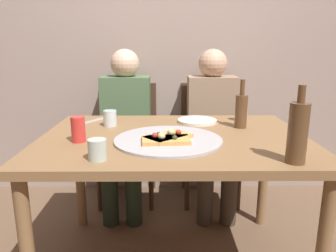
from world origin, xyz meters
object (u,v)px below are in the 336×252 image
pizza_slice_last (165,139)px  guest_in_beanie (213,122)px  chair_left (128,134)px  wine_bottle (298,132)px  table_knife (91,121)px  pizza_slice_extra (168,136)px  dining_table (174,151)px  plate_stack (197,121)px  wine_glass (97,150)px  pizza_tray (168,140)px  beer_bottle (241,110)px  chair_right (209,134)px  soda_can (78,129)px  tumbler_far (242,112)px  guest_in_sweater (125,123)px  tumbler_near (110,118)px

pizza_slice_last → guest_in_beanie: bearing=68.4°
pizza_slice_last → chair_left: 1.10m
wine_bottle → table_knife: 1.19m
pizza_slice_extra → dining_table: bearing=73.9°
wine_bottle → plate_stack: 0.77m
wine_bottle → plate_stack: wine_bottle is taller
table_knife → chair_left: size_ratio=0.24×
pizza_slice_last → wine_glass: 0.34m
pizza_tray → guest_in_beanie: 0.90m
pizza_slice_last → wine_glass: size_ratio=2.67×
beer_bottle → wine_bottle: bearing=-80.7°
chair_left → chair_right: bearing=-180.0°
soda_can → chair_right: bearing=52.3°
tumbler_far → chair_right: bearing=101.6°
pizza_slice_extra → guest_in_sweater: size_ratio=0.21×
pizza_slice_extra → wine_bottle: bearing=-30.9°
soda_can → guest_in_beanie: size_ratio=0.10×
soda_can → chair_left: chair_left is taller
guest_in_sweater → tumbler_far: bearing=151.6°
wine_glass → guest_in_beanie: guest_in_beanie is taller
tumbler_far → guest_in_beanie: size_ratio=0.10×
tumbler_near → guest_in_sweater: size_ratio=0.08×
tumbler_far → table_knife: 0.91m
wine_bottle → guest_in_beanie: 1.16m
pizza_tray → table_knife: 0.61m
tumbler_far → pizza_slice_last: bearing=-134.7°
chair_left → guest_in_sweater: guest_in_sweater is taller
soda_can → guest_in_sweater: size_ratio=0.10×
pizza_slice_last → guest_in_beanie: 0.95m
pizza_slice_extra → chair_left: bearing=107.6°
plate_stack → table_knife: 0.64m
dining_table → pizza_slice_last: (-0.04, -0.15, 0.11)m
pizza_tray → pizza_slice_extra: 0.02m
pizza_tray → soda_can: (-0.43, -0.00, 0.06)m
soda_can → wine_glass: bearing=-60.8°
tumbler_near → wine_glass: size_ratio=1.04×
wine_bottle → table_knife: wine_bottle is taller
wine_bottle → tumbler_near: size_ratio=3.42×
pizza_slice_last → beer_bottle: bearing=36.6°
wine_glass → chair_left: (-0.02, 1.24, -0.28)m
table_knife → pizza_tray: bearing=81.8°
soda_can → plate_stack: bearing=33.3°
guest_in_sweater → beer_bottle: bearing=141.6°
pizza_slice_last → pizza_slice_extra: same height
pizza_slice_extra → plate_stack: pizza_slice_extra is taller
guest_in_sweater → table_knife: bearing=70.4°
wine_bottle → chair_left: wine_bottle is taller
soda_can → chair_left: size_ratio=0.14×
beer_bottle → guest_in_sweater: bearing=141.6°
guest_in_sweater → pizza_slice_last: bearing=108.6°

